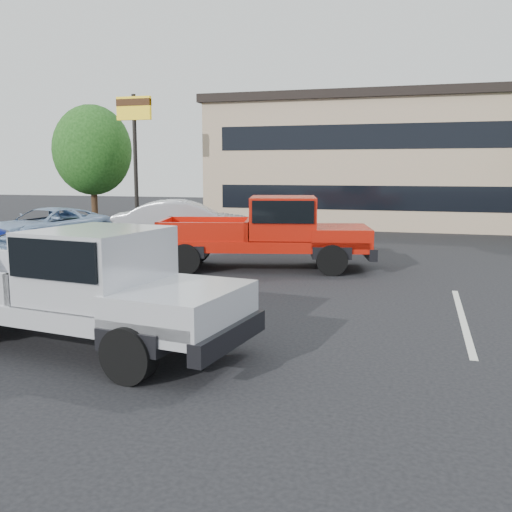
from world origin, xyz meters
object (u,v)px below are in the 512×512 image
(motel_sign, at_px, (134,126))
(tree_back, at_px, (498,138))
(red_pickup, at_px, (276,230))
(silver_sedan, at_px, (187,224))
(silver_pickup, at_px, (86,282))
(tree_left, at_px, (92,150))
(blue_suv, at_px, (47,227))

(motel_sign, relative_size, tree_back, 0.84)
(motel_sign, bearing_deg, red_pickup, -42.71)
(red_pickup, relative_size, silver_sedan, 1.26)
(red_pickup, bearing_deg, silver_sedan, 127.53)
(silver_pickup, distance_m, red_pickup, 7.93)
(red_pickup, bearing_deg, tree_back, 53.52)
(silver_pickup, relative_size, red_pickup, 0.92)
(silver_pickup, bearing_deg, silver_sedan, 113.27)
(silver_pickup, xyz_separation_m, red_pickup, (1.03, 7.86, 0.05))
(tree_left, height_order, silver_pickup, tree_left)
(red_pickup, height_order, silver_sedan, red_pickup)
(tree_back, bearing_deg, silver_sedan, -129.40)
(tree_left, distance_m, tree_back, 21.20)
(silver_sedan, bearing_deg, tree_back, -59.36)
(silver_sedan, bearing_deg, silver_pickup, 175.34)
(silver_pickup, distance_m, blue_suv, 13.20)
(tree_left, distance_m, silver_pickup, 21.90)
(blue_suv, bearing_deg, motel_sign, 94.36)
(motel_sign, xyz_separation_m, blue_suv, (-0.91, -5.24, -3.96))
(motel_sign, height_order, tree_back, tree_back)
(tree_left, distance_m, red_pickup, 16.54)
(red_pickup, bearing_deg, silver_pickup, -110.54)
(silver_pickup, bearing_deg, tree_back, 79.19)
(silver_pickup, bearing_deg, blue_suv, 136.48)
(motel_sign, distance_m, tree_back, 18.87)
(silver_pickup, height_order, silver_sedan, silver_pickup)
(silver_pickup, xyz_separation_m, blue_suv, (-8.21, 10.32, -0.36))
(motel_sign, height_order, red_pickup, motel_sign)
(motel_sign, relative_size, red_pickup, 0.93)
(motel_sign, distance_m, silver_pickup, 17.57)
(silver_pickup, xyz_separation_m, silver_sedan, (-3.07, 11.24, -0.21))
(silver_sedan, relative_size, blue_suv, 1.03)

